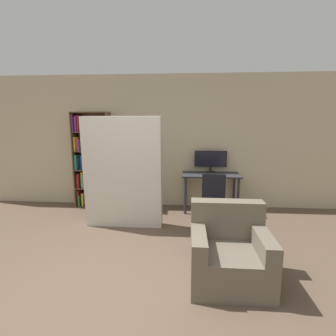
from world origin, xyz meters
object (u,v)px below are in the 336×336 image
object	(u,v)px
monitor	(211,160)
mattress_near	(123,173)
armchair	(229,252)
office_chair	(213,207)
bookshelf	(89,161)

from	to	relation	value
monitor	mattress_near	size ratio (longest dim) A/B	0.35
armchair	office_chair	bearing A→B (deg)	91.80
monitor	office_chair	size ratio (longest dim) A/B	0.72
bookshelf	office_chair	bearing A→B (deg)	-21.74
monitor	armchair	size ratio (longest dim) A/B	0.76
monitor	armchair	world-z (taller)	monitor
monitor	office_chair	distance (m)	1.21
bookshelf	mattress_near	size ratio (longest dim) A/B	1.05
armchair	mattress_near	bearing A→B (deg)	137.24
monitor	armchair	bearing A→B (deg)	-89.55
bookshelf	mattress_near	bearing A→B (deg)	-46.56
bookshelf	armchair	xyz separation A→B (m)	(2.53, -2.47, -0.63)
office_chair	bookshelf	size ratio (longest dim) A/B	0.46
armchair	monitor	bearing A→B (deg)	90.45
office_chair	mattress_near	distance (m)	1.61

